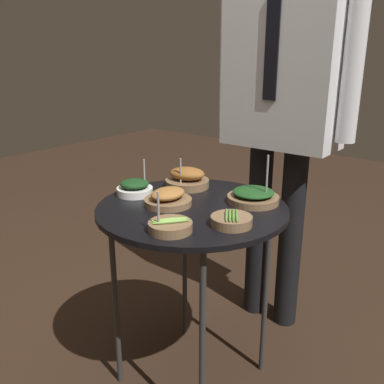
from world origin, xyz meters
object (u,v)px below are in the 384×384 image
Objects in this scene: serving_cart at (192,220)px; bowl_roast_front_left at (168,198)px; bowl_asparagus_mid_right at (170,226)px; bowl_roast_far_rim at (187,179)px; bowl_asparagus_front_right at (231,220)px; bowl_spinach_center at (253,196)px; waiter_figure at (283,89)px; bowl_spinach_mid_left at (135,188)px.

bowl_roast_front_left is at bearing -149.40° from serving_cart.
bowl_roast_far_rim is (-0.23, 0.36, 0.02)m from bowl_asparagus_mid_right.
bowl_roast_far_rim reaches higher than bowl_asparagus_front_right.
bowl_spinach_center reaches higher than bowl_asparagus_mid_right.
bowl_roast_front_left is at bearing 133.17° from bowl_asparagus_mid_right.
waiter_figure is at bearing 104.98° from bowl_asparagus_front_right.
bowl_roast_far_rim is (-0.15, 0.16, 0.09)m from serving_cart.
bowl_roast_front_left is 0.27m from bowl_asparagus_front_right.
bowl_asparagus_mid_right is at bearing -57.52° from bowl_roast_far_rim.
waiter_figure is (-0.11, 0.39, 0.33)m from bowl_spinach_center.
bowl_asparagus_mid_right is at bearing -46.83° from bowl_roast_front_left.
bowl_roast_front_left is 1.24× the size of bowl_spinach_mid_left.
bowl_asparagus_mid_right is 0.80× the size of bowl_roast_front_left.
bowl_asparagus_mid_right is at bearing -99.43° from bowl_spinach_center.
serving_cart is 0.42× the size of waiter_figure.
bowl_spinach_mid_left is 0.72m from waiter_figure.
bowl_roast_front_left is 0.91× the size of bowl_spinach_center.
bowl_spinach_center is 1.36× the size of bowl_spinach_mid_left.
serving_cart is 0.11m from bowl_roast_front_left.
bowl_asparagus_front_right is 0.96× the size of bowl_spinach_mid_left.
serving_cart is 0.23m from bowl_asparagus_mid_right.
bowl_asparagus_mid_right is 0.37m from bowl_spinach_mid_left.
bowl_spinach_mid_left is at bearing 176.86° from bowl_asparagus_front_right.
bowl_asparagus_mid_right is (0.08, -0.21, 0.07)m from serving_cart.
bowl_asparagus_mid_right is 0.43m from bowl_roast_far_rim.
bowl_spinach_mid_left is at bearing 151.91° from bowl_asparagus_mid_right.
bowl_asparagus_front_right is (0.35, -0.22, -0.02)m from bowl_roast_far_rim.
bowl_asparagus_mid_right is 0.37m from bowl_spinach_center.
bowl_spinach_center is 0.43m from bowl_spinach_mid_left.
bowl_spinach_center is at bearing 43.04° from bowl_roast_front_left.
bowl_asparagus_mid_right reaches higher than bowl_roast_far_rim.
bowl_roast_front_left is at bearing -100.30° from waiter_figure.
bowl_spinach_center is at bearing 47.80° from serving_cart.
bowl_roast_front_left is at bearing -136.96° from bowl_spinach_center.
bowl_asparagus_front_right is at bearing -3.14° from bowl_spinach_mid_left.
bowl_roast_far_rim reaches higher than serving_cart.
waiter_figure reaches higher than bowl_spinach_mid_left.
bowl_roast_far_rim is 0.94× the size of bowl_spinach_center.
bowl_asparagus_front_right is at bearing 52.15° from bowl_asparagus_mid_right.
serving_cart is 3.92× the size of bowl_spinach_center.
bowl_spinach_mid_left is (-0.44, 0.02, 0.01)m from bowl_asparagus_front_right.
bowl_roast_far_rim is 0.29m from bowl_spinach_center.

